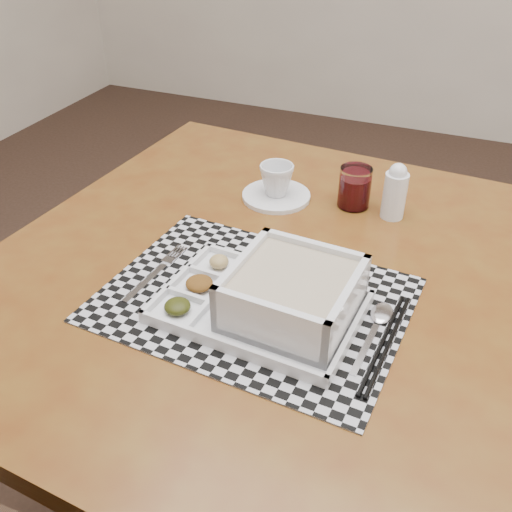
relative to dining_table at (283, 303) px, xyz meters
The scene contains 11 objects.
floor 0.77m from the dining_table, 75.19° to the left, with size 5.00×5.00×0.00m, color #312118.
dining_table is the anchor object (origin of this frame).
placemat 0.14m from the dining_table, 98.81° to the right, with size 0.50×0.37×0.00m, color #B2B1B9.
serving_tray 0.18m from the dining_table, 71.40° to the right, with size 0.33×0.24×0.09m.
fork 0.25m from the dining_table, 153.98° to the right, with size 0.03×0.19×0.00m.
spoon 0.22m from the dining_table, 21.85° to the right, with size 0.04×0.18×0.01m.
chopsticks 0.26m from the dining_table, 31.52° to the right, with size 0.03×0.24×0.01m.
saucer 0.28m from the dining_table, 114.09° to the left, with size 0.15×0.15×0.01m, color silver.
cup 0.29m from the dining_table, 114.09° to the left, with size 0.07×0.07×0.07m, color silver.
juice_glass 0.30m from the dining_table, 78.32° to the left, with size 0.07×0.07×0.09m.
creamer_bottle 0.33m from the dining_table, 61.34° to the left, with size 0.05×0.05×0.12m.
Camera 1 is at (0.20, -1.08, 1.41)m, focal length 40.00 mm.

